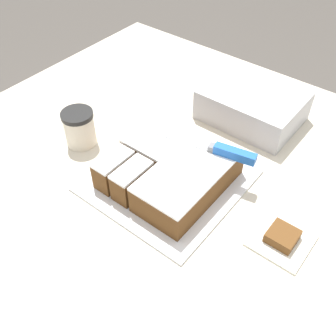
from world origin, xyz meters
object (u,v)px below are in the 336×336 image
(knife, at_px, (224,151))
(brownie, at_px, (282,236))
(cake, at_px, (170,168))
(storage_box, at_px, (252,105))
(coffee_cup, at_px, (79,128))
(cake_board, at_px, (168,180))

(knife, xyz_separation_m, brownie, (0.20, -0.08, -0.07))
(cake, xyz_separation_m, storage_box, (0.03, 0.34, 0.00))
(knife, relative_size, coffee_cup, 2.84)
(knife, bearing_deg, storage_box, -87.47)
(storage_box, bearing_deg, knife, -76.11)
(cake_board, distance_m, coffee_cup, 0.28)
(brownie, bearing_deg, cake_board, -178.13)
(cake, xyz_separation_m, brownie, (0.29, 0.01, -0.03))
(brownie, bearing_deg, coffee_cup, -175.89)
(coffee_cup, height_order, brownie, coffee_cup)
(cake_board, xyz_separation_m, knife, (0.09, 0.09, 0.09))
(storage_box, bearing_deg, coffee_cup, -128.86)
(cake_board, height_order, knife, knife)
(cake_board, bearing_deg, knife, 42.17)
(cake_board, bearing_deg, storage_box, 84.76)
(coffee_cup, distance_m, brownie, 0.57)
(cake_board, bearing_deg, coffee_cup, -173.45)
(cake, height_order, coffee_cup, coffee_cup)
(storage_box, bearing_deg, brownie, -51.49)
(cake_board, relative_size, coffee_cup, 3.48)
(cake_board, relative_size, cake, 1.30)
(cake_board, relative_size, knife, 1.23)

